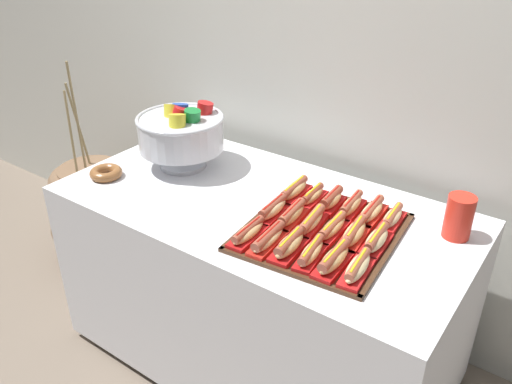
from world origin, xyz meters
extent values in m
plane|color=#7A6B5B|center=(0.00, 0.00, 0.00)|extent=(10.00, 10.00, 0.00)
cube|color=beige|center=(0.00, 0.54, 1.30)|extent=(6.00, 0.10, 2.60)
cube|color=silver|center=(0.00, 0.00, 0.41)|extent=(1.54, 0.79, 0.74)
cylinder|color=black|center=(-0.66, -0.28, 0.02)|extent=(0.05, 0.05, 0.04)
cylinder|color=black|center=(-0.66, 0.28, 0.02)|extent=(0.05, 0.05, 0.04)
cylinder|color=black|center=(0.66, 0.28, 0.02)|extent=(0.05, 0.05, 0.04)
cylinder|color=brown|center=(-1.17, 0.11, 0.27)|extent=(0.33, 0.33, 0.55)
torus|color=brown|center=(-1.17, 0.11, 0.07)|extent=(0.48, 0.48, 0.12)
torus|color=brown|center=(-1.17, 0.11, 0.20)|extent=(0.50, 0.50, 0.12)
torus|color=brown|center=(-1.17, 0.11, 0.34)|extent=(0.46, 0.46, 0.12)
torus|color=brown|center=(-1.17, 0.11, 0.48)|extent=(0.43, 0.43, 0.12)
cylinder|color=#937F56|center=(-1.22, 0.13, 0.77)|extent=(0.05, 0.05, 0.44)
cylinder|color=#937F56|center=(-1.13, 0.06, 0.84)|extent=(0.06, 0.05, 0.58)
cylinder|color=#937F56|center=(-1.20, 0.06, 0.75)|extent=(0.06, 0.05, 0.41)
cube|color=#472B19|center=(0.28, -0.05, 0.78)|extent=(0.52, 0.57, 0.01)
cube|color=#472B19|center=(0.31, -0.30, 0.79)|extent=(0.48, 0.06, 0.01)
cube|color=#472B19|center=(0.26, 0.20, 0.79)|extent=(0.48, 0.06, 0.01)
cube|color=#472B19|center=(0.05, -0.07, 0.79)|extent=(0.06, 0.52, 0.01)
cube|color=#472B19|center=(0.51, -0.03, 0.79)|extent=(0.06, 0.52, 0.01)
cube|color=#B21414|center=(0.11, -0.23, 0.79)|extent=(0.07, 0.18, 0.02)
ellipsoid|color=tan|center=(0.11, -0.23, 0.81)|extent=(0.06, 0.16, 0.04)
cylinder|color=#9E4C38|center=(0.11, -0.23, 0.82)|extent=(0.03, 0.16, 0.03)
cylinder|color=red|center=(0.11, -0.23, 0.84)|extent=(0.01, 0.13, 0.01)
cube|color=red|center=(0.19, -0.22, 0.79)|extent=(0.07, 0.19, 0.02)
ellipsoid|color=beige|center=(0.19, -0.22, 0.81)|extent=(0.06, 0.17, 0.04)
cylinder|color=#9E4C38|center=(0.19, -0.22, 0.82)|extent=(0.05, 0.17, 0.03)
cylinder|color=red|center=(0.19, -0.22, 0.84)|extent=(0.02, 0.14, 0.01)
cube|color=#B21414|center=(0.26, -0.22, 0.79)|extent=(0.08, 0.18, 0.02)
ellipsoid|color=tan|center=(0.26, -0.22, 0.82)|extent=(0.07, 0.16, 0.04)
cylinder|color=#9E4C38|center=(0.26, -0.22, 0.83)|extent=(0.04, 0.15, 0.03)
cylinder|color=yellow|center=(0.26, -0.22, 0.84)|extent=(0.02, 0.13, 0.01)
cube|color=#B21414|center=(0.33, -0.21, 0.79)|extent=(0.08, 0.18, 0.02)
ellipsoid|color=#E0BC7F|center=(0.33, -0.21, 0.81)|extent=(0.07, 0.16, 0.04)
cylinder|color=#9E4C38|center=(0.33, -0.21, 0.82)|extent=(0.05, 0.16, 0.03)
cylinder|color=yellow|center=(0.33, -0.21, 0.84)|extent=(0.03, 0.13, 0.01)
cube|color=#B21414|center=(0.41, -0.20, 0.79)|extent=(0.07, 0.19, 0.02)
ellipsoid|color=tan|center=(0.41, -0.20, 0.82)|extent=(0.06, 0.17, 0.04)
cylinder|color=#9E4C38|center=(0.41, -0.20, 0.83)|extent=(0.04, 0.17, 0.03)
cylinder|color=yellow|center=(0.41, -0.20, 0.84)|extent=(0.01, 0.14, 0.01)
cube|color=red|center=(0.48, -0.20, 0.79)|extent=(0.08, 0.18, 0.02)
ellipsoid|color=beige|center=(0.48, -0.20, 0.81)|extent=(0.07, 0.17, 0.04)
cylinder|color=#A8563D|center=(0.48, -0.20, 0.83)|extent=(0.04, 0.16, 0.03)
cylinder|color=yellow|center=(0.48, -0.20, 0.84)|extent=(0.02, 0.13, 0.01)
cube|color=#B21414|center=(0.10, -0.07, 0.79)|extent=(0.07, 0.18, 0.02)
ellipsoid|color=beige|center=(0.10, -0.07, 0.82)|extent=(0.06, 0.16, 0.04)
cylinder|color=#9E4C38|center=(0.10, -0.07, 0.83)|extent=(0.04, 0.15, 0.03)
cylinder|color=red|center=(0.10, -0.07, 0.84)|extent=(0.02, 0.13, 0.01)
cube|color=red|center=(0.17, -0.06, 0.79)|extent=(0.08, 0.18, 0.02)
ellipsoid|color=tan|center=(0.17, -0.06, 0.82)|extent=(0.06, 0.17, 0.04)
cylinder|color=#A8563D|center=(0.17, -0.06, 0.83)|extent=(0.05, 0.16, 0.03)
cylinder|color=red|center=(0.17, -0.06, 0.84)|extent=(0.02, 0.13, 0.01)
cube|color=red|center=(0.25, -0.05, 0.79)|extent=(0.08, 0.19, 0.02)
ellipsoid|color=beige|center=(0.25, -0.05, 0.81)|extent=(0.07, 0.17, 0.04)
cylinder|color=#A8563D|center=(0.25, -0.05, 0.82)|extent=(0.06, 0.17, 0.03)
cylinder|color=yellow|center=(0.25, -0.05, 0.84)|extent=(0.03, 0.14, 0.01)
cube|color=red|center=(0.32, -0.05, 0.79)|extent=(0.07, 0.18, 0.02)
ellipsoid|color=tan|center=(0.32, -0.05, 0.81)|extent=(0.06, 0.17, 0.04)
cylinder|color=#A8563D|center=(0.32, -0.05, 0.82)|extent=(0.04, 0.16, 0.03)
cylinder|color=yellow|center=(0.32, -0.05, 0.84)|extent=(0.01, 0.13, 0.01)
cube|color=red|center=(0.39, -0.04, 0.79)|extent=(0.09, 0.19, 0.02)
ellipsoid|color=tan|center=(0.39, -0.04, 0.82)|extent=(0.07, 0.17, 0.04)
cylinder|color=#9E4C38|center=(0.39, -0.04, 0.83)|extent=(0.05, 0.16, 0.03)
cylinder|color=yellow|center=(0.39, -0.04, 0.84)|extent=(0.02, 0.13, 0.01)
cube|color=#B21414|center=(0.47, -0.03, 0.79)|extent=(0.08, 0.17, 0.02)
ellipsoid|color=beige|center=(0.47, -0.03, 0.82)|extent=(0.06, 0.16, 0.04)
cylinder|color=#9E4C38|center=(0.47, -0.03, 0.83)|extent=(0.04, 0.16, 0.03)
cylinder|color=yellow|center=(0.47, -0.03, 0.84)|extent=(0.02, 0.13, 0.01)
cube|color=red|center=(0.08, 0.10, 0.79)|extent=(0.08, 0.19, 0.02)
ellipsoid|color=tan|center=(0.08, 0.10, 0.82)|extent=(0.06, 0.17, 0.04)
cylinder|color=#9E4C38|center=(0.08, 0.10, 0.83)|extent=(0.04, 0.16, 0.03)
cylinder|color=yellow|center=(0.08, 0.10, 0.84)|extent=(0.02, 0.14, 0.01)
cube|color=red|center=(0.16, 0.10, 0.79)|extent=(0.07, 0.16, 0.02)
ellipsoid|color=tan|center=(0.16, 0.10, 0.81)|extent=(0.05, 0.15, 0.04)
cylinder|color=brown|center=(0.16, 0.10, 0.82)|extent=(0.03, 0.14, 0.03)
cylinder|color=yellow|center=(0.16, 0.10, 0.84)|extent=(0.02, 0.12, 0.01)
cube|color=#B21414|center=(0.23, 0.11, 0.79)|extent=(0.07, 0.16, 0.02)
ellipsoid|color=#E0BC7F|center=(0.23, 0.11, 0.82)|extent=(0.06, 0.14, 0.04)
cylinder|color=brown|center=(0.23, 0.11, 0.83)|extent=(0.04, 0.14, 0.03)
cylinder|color=red|center=(0.23, 0.11, 0.84)|extent=(0.02, 0.12, 0.01)
cube|color=red|center=(0.31, 0.12, 0.79)|extent=(0.07, 0.18, 0.02)
ellipsoid|color=#E0BC7F|center=(0.31, 0.12, 0.82)|extent=(0.06, 0.17, 0.04)
cylinder|color=#A8563D|center=(0.31, 0.12, 0.83)|extent=(0.04, 0.16, 0.03)
cylinder|color=red|center=(0.31, 0.12, 0.84)|extent=(0.02, 0.13, 0.01)
cube|color=red|center=(0.38, 0.12, 0.79)|extent=(0.08, 0.19, 0.02)
ellipsoid|color=#E0BC7F|center=(0.38, 0.12, 0.81)|extent=(0.06, 0.17, 0.04)
cylinder|color=#A8563D|center=(0.38, 0.12, 0.82)|extent=(0.04, 0.17, 0.03)
cylinder|color=red|center=(0.38, 0.12, 0.84)|extent=(0.02, 0.15, 0.01)
cube|color=red|center=(0.45, 0.13, 0.79)|extent=(0.07, 0.16, 0.02)
ellipsoid|color=beige|center=(0.45, 0.13, 0.81)|extent=(0.06, 0.15, 0.04)
cylinder|color=#A8563D|center=(0.45, 0.13, 0.82)|extent=(0.04, 0.15, 0.03)
cylinder|color=yellow|center=(0.45, 0.13, 0.84)|extent=(0.02, 0.12, 0.01)
cylinder|color=silver|center=(-0.45, 0.07, 0.78)|extent=(0.20, 0.20, 0.02)
cone|color=silver|center=(-0.45, 0.07, 0.83)|extent=(0.07, 0.07, 0.07)
cylinder|color=silver|center=(-0.45, 0.07, 0.92)|extent=(0.35, 0.35, 0.13)
torus|color=silver|center=(-0.45, 0.07, 0.99)|extent=(0.36, 0.36, 0.02)
cylinder|color=#197A33|center=(-0.39, 0.08, 0.97)|extent=(0.09, 0.08, 0.13)
cylinder|color=red|center=(-0.41, 0.17, 0.97)|extent=(0.09, 0.09, 0.14)
cylinder|color=#1E47B2|center=(-0.47, 0.10, 0.97)|extent=(0.08, 0.10, 0.14)
cylinder|color=yellow|center=(-0.50, 0.07, 0.97)|extent=(0.11, 0.12, 0.14)
cylinder|color=red|center=(-0.45, 0.06, 0.97)|extent=(0.11, 0.12, 0.14)
cylinder|color=yellow|center=(-0.40, 0.00, 0.97)|extent=(0.10, 0.11, 0.14)
cylinder|color=red|center=(0.65, 0.20, 0.83)|extent=(0.09, 0.09, 0.11)
cylinder|color=red|center=(0.65, 0.20, 0.85)|extent=(0.09, 0.09, 0.11)
cylinder|color=red|center=(0.65, 0.20, 0.87)|extent=(0.09, 0.09, 0.11)
torus|color=brown|center=(-0.63, -0.19, 0.80)|extent=(0.13, 0.13, 0.04)
camera|label=1|loc=(0.97, -1.39, 1.75)|focal=37.13mm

